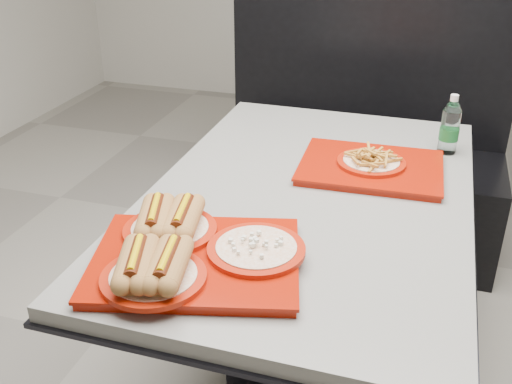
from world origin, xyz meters
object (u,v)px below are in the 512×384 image
(booth_bench, at_px, (358,156))
(water_bottle, at_px, (450,128))
(diner_table, at_px, (308,240))
(tray_near, at_px, (187,251))
(tray_far, at_px, (371,164))

(booth_bench, height_order, water_bottle, booth_bench)
(diner_table, height_order, tray_near, tray_near)
(diner_table, distance_m, tray_far, 0.31)
(tray_near, bearing_deg, tray_far, 62.17)
(booth_bench, xyz_separation_m, water_bottle, (0.37, -0.68, 0.43))
(booth_bench, distance_m, water_bottle, 0.89)
(booth_bench, relative_size, tray_far, 3.06)
(diner_table, xyz_separation_m, tray_near, (-0.19, -0.45, 0.20))
(booth_bench, relative_size, water_bottle, 6.85)
(booth_bench, bearing_deg, tray_far, -80.72)
(tray_near, height_order, water_bottle, water_bottle)
(diner_table, relative_size, tray_far, 3.21)
(tray_near, xyz_separation_m, water_bottle, (0.56, 0.86, 0.05))
(booth_bench, xyz_separation_m, tray_near, (-0.19, -1.55, 0.39))
(booth_bench, xyz_separation_m, tray_far, (0.15, -0.91, 0.37))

